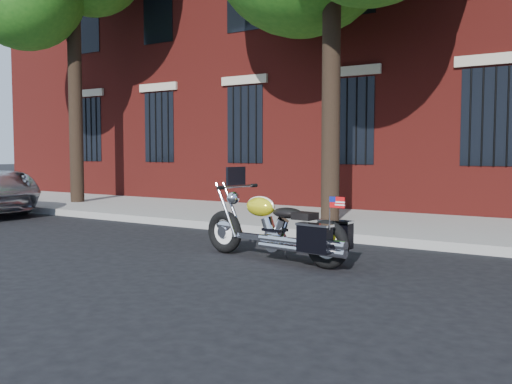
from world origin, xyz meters
The scene contains 5 objects.
ground centered at (0.00, 0.00, 0.00)m, with size 120.00×120.00×0.00m, color black.
curb centered at (0.00, 1.38, 0.07)m, with size 40.00×0.16×0.15m, color gray.
sidewalk centered at (0.00, 3.26, 0.07)m, with size 40.00×3.60×0.15m, color gray.
building centered at (0.00, 10.06, 6.00)m, with size 26.00×10.08×12.00m.
motorcycle centered at (1.49, -0.73, 0.43)m, with size 2.47×0.89×1.27m.
Camera 1 is at (5.40, -7.28, 1.48)m, focal length 40.00 mm.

